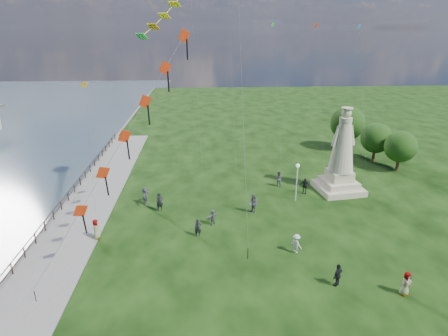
{
  "coord_description": "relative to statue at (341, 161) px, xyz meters",
  "views": [
    {
      "loc": [
        -2.74,
        -20.93,
        16.38
      ],
      "look_at": [
        -1.0,
        8.0,
        5.5
      ],
      "focal_mm": 30.0,
      "sensor_mm": 36.0,
      "label": 1
    }
  ],
  "objects": [
    {
      "name": "tree_row",
      "position": [
        7.28,
        10.66,
        0.07
      ],
      "size": [
        7.54,
        12.97,
        6.22
      ],
      "color": "#382314",
      "rests_on": "ground"
    },
    {
      "name": "person_4",
      "position": [
        -1.42,
        -16.64,
        -2.55
      ],
      "size": [
        0.95,
        0.76,
        1.7
      ],
      "primitive_type": "imported",
      "rotation": [
        0.0,
        0.0,
        0.35
      ],
      "color": "#595960",
      "rests_on": "ground"
    },
    {
      "name": "person_8",
      "position": [
        -0.54,
        -0.85,
        -2.51
      ],
      "size": [
        1.22,
        1.22,
        1.76
      ],
      "primitive_type": "imported",
      "rotation": [
        0.0,
        0.0,
        -0.79
      ],
      "color": "silver",
      "rests_on": "ground"
    },
    {
      "name": "waterfront",
      "position": [
        -26.9,
        -6.02,
        -3.46
      ],
      "size": [
        200.0,
        200.0,
        1.51
      ],
      "color": "#35454F",
      "rests_on": "ground"
    },
    {
      "name": "small_kites",
      "position": [
        -8.9,
        8.83,
        11.1
      ],
      "size": [
        29.99,
        17.91,
        26.41
      ],
      "color": "red",
      "rests_on": "ground"
    },
    {
      "name": "lamppost",
      "position": [
        -5.13,
        -2.13,
        -0.56
      ],
      "size": [
        0.36,
        0.36,
        3.92
      ],
      "color": "silver",
      "rests_on": "ground"
    },
    {
      "name": "person_5",
      "position": [
        -20.14,
        -2.04,
        -2.49
      ],
      "size": [
        0.99,
        1.76,
        1.8
      ],
      "primitive_type": "imported",
      "rotation": [
        0.0,
        0.0,
        1.4
      ],
      "color": "#595960",
      "rests_on": "ground"
    },
    {
      "name": "statue",
      "position": [
        0.0,
        0.0,
        0.0
      ],
      "size": [
        4.99,
        4.99,
        8.99
      ],
      "rotation": [
        0.0,
        0.0,
        0.14
      ],
      "color": "beige",
      "rests_on": "ground"
    },
    {
      "name": "red_kite_train",
      "position": [
        -19.14,
        -10.4,
        6.74
      ],
      "size": [
        10.06,
        9.35,
        16.36
      ],
      "color": "black",
      "rests_on": "ground"
    },
    {
      "name": "person_0",
      "position": [
        -14.93,
        -8.51,
        -2.61
      ],
      "size": [
        0.6,
        0.43,
        1.56
      ],
      "primitive_type": "imported",
      "rotation": [
        0.0,
        0.0,
        0.1
      ],
      "color": "black",
      "rests_on": "ground"
    },
    {
      "name": "person_9",
      "position": [
        -3.79,
        -0.5,
        -2.53
      ],
      "size": [
        1.13,
        0.95,
        1.72
      ],
      "primitive_type": "imported",
      "rotation": [
        0.0,
        0.0,
        -0.52
      ],
      "color": "black",
      "rests_on": "ground"
    },
    {
      "name": "person_11",
      "position": [
        -13.66,
        -6.58,
        -2.67
      ],
      "size": [
        1.35,
        1.36,
        1.44
      ],
      "primitive_type": "imported",
      "rotation": [
        0.0,
        0.0,
        3.94
      ],
      "color": "#595960",
      "rests_on": "ground"
    },
    {
      "name": "person_6",
      "position": [
        -18.57,
        -3.59,
        -2.48
      ],
      "size": [
        0.78,
        0.66,
        1.82
      ],
      "primitive_type": "imported",
      "rotation": [
        0.0,
        0.0,
        0.4
      ],
      "color": "black",
      "rests_on": "ground"
    },
    {
      "name": "person_10",
      "position": [
        -23.24,
        -8.51,
        -2.54
      ],
      "size": [
        0.57,
        0.87,
        1.71
      ],
      "primitive_type": "imported",
      "rotation": [
        0.0,
        0.0,
        1.64
      ],
      "color": "#595960",
      "rests_on": "ground"
    },
    {
      "name": "person_2",
      "position": [
        -7.34,
        -11.38,
        -2.61
      ],
      "size": [
        1.01,
        1.13,
        1.57
      ],
      "primitive_type": "imported",
      "rotation": [
        0.0,
        0.0,
        2.19
      ],
      "color": "silver",
      "rests_on": "ground"
    },
    {
      "name": "person_7",
      "position": [
        -6.17,
        1.62,
        -2.51
      ],
      "size": [
        0.96,
        0.72,
        1.76
      ],
      "primitive_type": "imported",
      "rotation": [
        0.0,
        0.0,
        2.9
      ],
      "color": "#595960",
      "rests_on": "ground"
    },
    {
      "name": "person_1",
      "position": [
        -9.77,
        -4.62,
        -2.43
      ],
      "size": [
        1.03,
        1.09,
        1.92
      ],
      "primitive_type": "imported",
      "rotation": [
        0.0,
        0.0,
        -0.9
      ],
      "color": "#595960",
      "rests_on": "ground"
    },
    {
      "name": "person_3",
      "position": [
        -5.52,
        -15.5,
        -2.54
      ],
      "size": [
        1.09,
        1.03,
        1.7
      ],
      "primitive_type": "imported",
      "rotation": [
        0.0,
        0.0,
        3.83
      ],
      "color": "black",
      "rests_on": "ground"
    }
  ]
}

